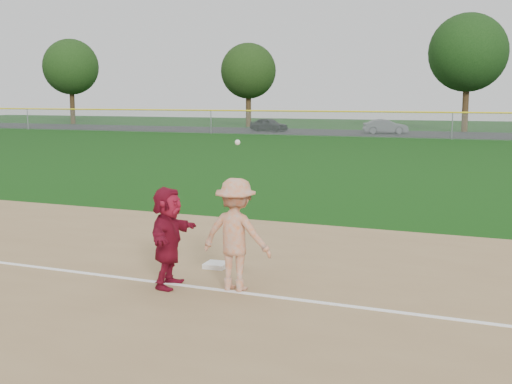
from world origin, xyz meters
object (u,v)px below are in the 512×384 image
at_px(base_runner, 168,237).
at_px(car_left, 269,125).
at_px(car_mid, 385,126).
at_px(first_base, 216,265).

relative_size(base_runner, car_left, 0.46).
height_order(car_left, car_mid, car_left).
xyz_separation_m(base_runner, car_left, (-16.09, 46.09, -0.22)).
bearing_deg(first_base, car_left, 110.02).
relative_size(base_runner, car_mid, 0.44).
xyz_separation_m(first_base, base_runner, (-0.21, -1.36, 0.79)).
relative_size(car_left, car_mid, 0.97).
distance_m(base_runner, car_left, 48.82).
distance_m(first_base, car_left, 47.61).
xyz_separation_m(car_left, car_mid, (10.63, 0.30, -0.00)).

